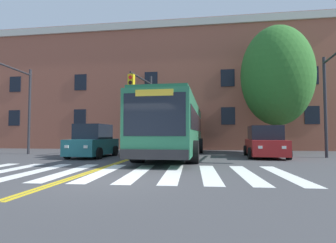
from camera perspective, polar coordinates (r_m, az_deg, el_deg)
name	(u,v)px	position (r m, az deg, el deg)	size (l,w,h in m)	color
ground_plane	(109,179)	(7.74, -12.71, -12.19)	(120.00, 120.00, 0.00)	#424244
crosswalk	(120,172)	(9.02, -10.35, -10.84)	(11.29, 4.77, 0.01)	white
lane_line_yellow_inner	(160,149)	(22.85, -1.79, -5.98)	(0.12, 36.00, 0.01)	gold
lane_line_yellow_outer	(162,149)	(22.82, -1.40, -5.99)	(0.12, 36.00, 0.01)	gold
city_bus	(175,127)	(15.15, 1.57, -1.11)	(3.13, 11.71, 3.15)	#28704C
car_teal_near_lane	(93,142)	(15.29, -16.00, -4.32)	(1.98, 3.80, 1.84)	#236B70
car_red_far_lane	(265,143)	(15.47, 20.36, -4.37)	(2.21, 3.99, 1.74)	#AD1E1E
car_silver_behind_bus	(178,138)	(25.27, 2.29, -3.70)	(2.09, 3.84, 1.92)	#B7BABF
traffic_light_near_corner	(336,82)	(15.35, 32.75, 7.17)	(0.67, 4.09, 5.54)	#28282D
traffic_light_far_corner	(13,92)	(17.93, -30.69, 5.59)	(0.54, 4.10, 5.50)	#28282D
traffic_light_overhead	(143,99)	(16.92, -5.41, 4.93)	(0.67, 3.75, 5.33)	#28282D
street_tree_curbside_large	(277,76)	(19.50, 22.59, 9.15)	(5.16, 5.26, 8.66)	brown
building_facade	(161,93)	(27.13, -1.51, 6.16)	(31.56, 10.15, 10.99)	#9E5642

